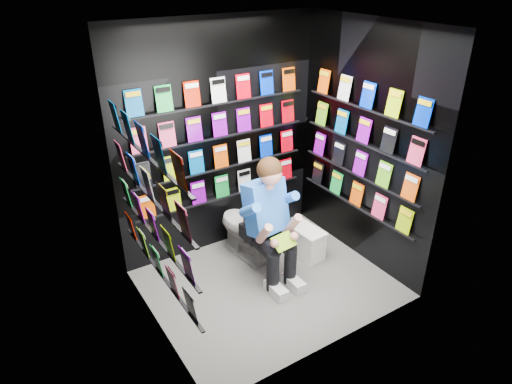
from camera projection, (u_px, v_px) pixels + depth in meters
floor at (268, 284)px, 4.83m from camera, size 2.40×2.40×0.00m
ceiling at (272, 25)px, 3.65m from camera, size 2.40×2.40×0.00m
wall_back at (219, 140)px, 4.99m from camera, size 2.40×0.04×2.60m
wall_front at (343, 218)px, 3.49m from camera, size 2.40×0.04×2.60m
wall_left at (146, 205)px, 3.67m from camera, size 0.04×2.00×2.60m
wall_right at (364, 147)px, 4.81m from camera, size 0.04×2.00×2.60m
comics_back at (220, 141)px, 4.97m from camera, size 2.10×0.06×1.37m
comics_left at (150, 204)px, 3.68m from camera, size 0.06×1.70×1.37m
comics_right at (362, 147)px, 4.79m from camera, size 0.06×1.70×1.37m
toilet at (246, 227)px, 5.15m from camera, size 0.50×0.79×0.73m
longbox at (306, 243)px, 5.24m from camera, size 0.26×0.44×0.32m
longbox_lid at (307, 230)px, 5.16m from camera, size 0.29×0.46×0.03m
reader at (264, 207)px, 4.67m from camera, size 0.66×0.89×1.53m
held_comic at (284, 241)px, 4.51m from camera, size 0.26×0.17×0.10m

